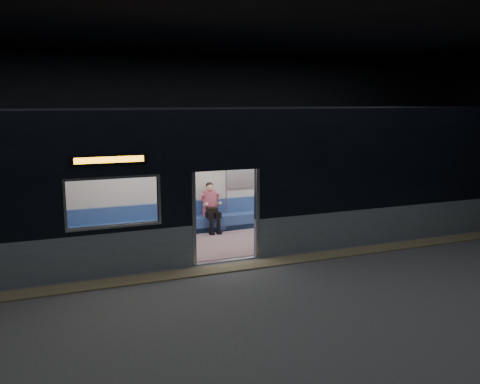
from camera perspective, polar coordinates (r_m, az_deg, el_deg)
station_floor at (r=10.49m, az=0.45°, el=-9.45°), size 24.00×14.00×0.01m
station_envelope at (r=9.87m, az=0.48°, el=11.02°), size 24.00×14.00×5.00m
tactile_strip at (r=10.97m, az=-0.65°, el=-8.45°), size 22.80×0.50×0.03m
metro_car at (r=12.38m, az=-3.99°, el=2.41°), size 18.00×3.04×3.35m
passenger at (r=13.65m, az=-3.31°, el=-1.37°), size 0.38×0.65×1.33m
handbag at (r=13.46m, az=-3.16°, el=-2.03°), size 0.32×0.29×0.13m
transit_map at (r=14.21m, az=0.73°, el=2.06°), size 1.08×0.03×0.70m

